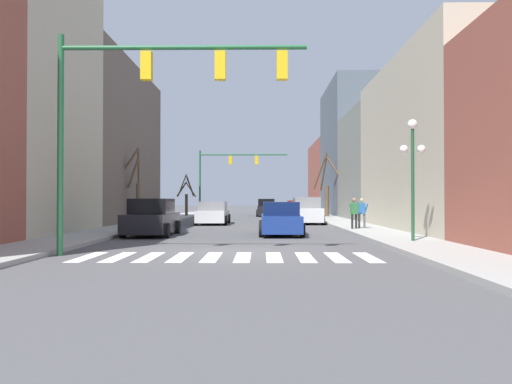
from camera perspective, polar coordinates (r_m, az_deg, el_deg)
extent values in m
plane|color=#4C4C4F|center=(15.65, -3.02, -6.97)|extent=(240.00, 240.00, 0.00)
cube|color=#9E9E99|center=(17.32, -25.23, -6.05)|extent=(2.54, 90.00, 0.15)
cube|color=#9E9E99|center=(16.56, 20.27, -6.32)|extent=(2.54, 90.00, 0.15)
cube|color=#BCB299|center=(26.27, -26.46, 9.95)|extent=(6.00, 8.94, 13.10)
cube|color=#66564C|center=(37.42, -17.81, 5.15)|extent=(6.00, 15.72, 11.10)
cube|color=#BCB299|center=(28.26, 21.00, 5.00)|extent=(6.00, 15.51, 9.04)
cube|color=gray|center=(40.60, 14.61, 2.88)|extent=(6.00, 10.41, 8.57)
cube|color=#515B66|center=(52.15, 11.49, 4.63)|extent=(6.00, 12.91, 13.26)
cube|color=#934C3D|center=(65.84, 9.18, 1.63)|extent=(6.00, 15.22, 8.99)
cube|color=white|center=(15.34, -18.70, -7.04)|extent=(0.45, 2.60, 0.01)
cube|color=white|center=(15.07, -15.44, -7.17)|extent=(0.45, 2.60, 0.01)
cube|color=white|center=(14.84, -12.08, -7.28)|extent=(0.45, 2.60, 0.01)
cube|color=white|center=(14.67, -8.62, -7.36)|extent=(0.45, 2.60, 0.01)
cube|color=white|center=(14.56, -5.09, -7.42)|extent=(0.45, 2.60, 0.01)
cube|color=white|center=(14.50, -1.52, -7.45)|extent=(0.45, 2.60, 0.01)
cube|color=white|center=(14.49, 2.07, -7.45)|extent=(0.45, 2.60, 0.01)
cube|color=white|center=(14.54, 5.65, -7.43)|extent=(0.45, 2.60, 0.01)
cube|color=white|center=(14.65, 9.19, -7.37)|extent=(0.45, 2.60, 0.01)
cube|color=white|center=(14.81, 12.66, -7.29)|extent=(0.45, 2.60, 0.01)
cylinder|color=#236038|center=(15.99, -21.46, 5.05)|extent=(0.18, 0.18, 6.59)
cylinder|color=#236038|center=(15.59, -8.29, 16.02)|extent=(7.33, 0.14, 0.14)
cube|color=yellow|center=(15.64, -12.40, 13.88)|extent=(0.32, 0.28, 0.84)
cube|color=yellow|center=(15.32, -4.09, 14.18)|extent=(0.32, 0.28, 0.84)
cube|color=yellow|center=(15.28, 2.99, 14.22)|extent=(0.32, 0.28, 0.84)
cylinder|color=#236038|center=(48.85, -6.43, 0.97)|extent=(0.18, 0.18, 6.43)
cylinder|color=#236038|center=(48.68, -1.43, 4.29)|extent=(8.51, 0.14, 0.14)
cube|color=yellow|center=(48.70, -2.93, 3.64)|extent=(0.32, 0.28, 0.84)
cube|color=yellow|center=(48.60, 0.08, 3.65)|extent=(0.32, 0.28, 0.84)
cylinder|color=#1E4C2D|center=(19.23, 17.48, 0.79)|extent=(0.12, 0.12, 4.11)
sphere|color=white|center=(19.42, 17.45, 7.39)|extent=(0.36, 0.36, 0.36)
sphere|color=white|center=(19.22, 16.55, 4.71)|extent=(0.31, 0.31, 0.31)
sphere|color=white|center=(19.41, 18.37, 4.67)|extent=(0.31, 0.31, 0.31)
cube|color=silver|center=(34.36, 5.77, -2.57)|extent=(1.86, 4.85, 0.91)
cube|color=slate|center=(34.35, 5.77, -1.20)|extent=(1.71, 2.52, 0.74)
cylinder|color=black|center=(35.80, 4.04, -3.00)|extent=(0.22, 0.64, 0.64)
cylinder|color=black|center=(35.96, 7.06, -2.99)|extent=(0.22, 0.64, 0.64)
cylinder|color=black|center=(32.80, 4.35, -3.20)|extent=(0.22, 0.64, 0.64)
cylinder|color=black|center=(32.98, 7.65, -3.18)|extent=(0.22, 0.64, 0.64)
cube|color=navy|center=(23.47, 2.82, -3.57)|extent=(1.77, 4.73, 0.75)
cube|color=#0E1C46|center=(23.45, 2.82, -1.90)|extent=(1.63, 2.46, 0.62)
cylinder|color=black|center=(24.93, 0.61, -3.95)|extent=(0.22, 0.64, 0.64)
cylinder|color=black|center=(24.99, 4.77, -3.94)|extent=(0.22, 0.64, 0.64)
cylinder|color=black|center=(22.00, 0.61, -4.36)|extent=(0.22, 0.64, 0.64)
cylinder|color=black|center=(22.08, 5.32, -4.35)|extent=(0.22, 0.64, 0.64)
cube|color=red|center=(43.29, 4.72, -2.31)|extent=(1.83, 4.17, 0.77)
cube|color=maroon|center=(43.28, 4.72, -1.39)|extent=(1.69, 2.17, 0.63)
cylinder|color=black|center=(44.53, 3.40, -2.58)|extent=(0.22, 0.64, 0.64)
cylinder|color=black|center=(44.66, 5.80, -2.57)|extent=(0.22, 0.64, 0.64)
cylinder|color=black|center=(41.95, 3.57, -2.68)|extent=(0.22, 0.64, 0.64)
cylinder|color=black|center=(42.09, 6.12, -2.68)|extent=(0.22, 0.64, 0.64)
cube|color=silver|center=(33.63, -4.94, -2.75)|extent=(1.87, 4.87, 0.74)
cube|color=slate|center=(33.61, -4.93, -1.60)|extent=(1.72, 2.53, 0.61)
cylinder|color=black|center=(32.05, -3.50, -3.26)|extent=(0.22, 0.64, 0.64)
cylinder|color=black|center=(32.24, -6.89, -3.24)|extent=(0.22, 0.64, 0.64)
cylinder|color=black|center=(35.06, -3.14, -3.05)|extent=(0.22, 0.64, 0.64)
cylinder|color=black|center=(35.24, -6.25, -3.03)|extent=(0.22, 0.64, 0.64)
cube|color=black|center=(23.50, -11.82, -3.44)|extent=(1.87, 4.49, 0.84)
cube|color=black|center=(23.48, -11.81, -1.58)|extent=(1.72, 2.34, 0.69)
cylinder|color=black|center=(25.09, -13.27, -3.91)|extent=(0.22, 0.64, 0.64)
cylinder|color=black|center=(24.70, -8.96, -3.97)|extent=(0.22, 0.64, 0.64)
cylinder|color=black|center=(22.40, -14.98, -4.27)|extent=(0.22, 0.64, 0.64)
cylinder|color=black|center=(21.96, -10.17, -4.36)|extent=(0.22, 0.64, 0.64)
cube|color=black|center=(49.16, 1.18, -2.09)|extent=(1.72, 4.62, 0.85)
cube|color=black|center=(49.15, 1.17, -1.19)|extent=(1.58, 2.40, 0.69)
cylinder|color=black|center=(50.60, 0.17, -2.37)|extent=(0.22, 0.64, 0.64)
cylinder|color=black|center=(50.62, 2.15, -2.37)|extent=(0.22, 0.64, 0.64)
cylinder|color=black|center=(47.74, 0.14, -2.46)|extent=(0.22, 0.64, 0.64)
cylinder|color=black|center=(47.76, 2.24, -2.46)|extent=(0.22, 0.64, 0.64)
cylinder|color=#4C4C51|center=(27.00, 12.29, -3.26)|extent=(0.11, 0.11, 0.75)
cylinder|color=#4C4C51|center=(26.99, 11.71, -3.26)|extent=(0.11, 0.11, 0.75)
cube|color=#235693|center=(26.98, 12.00, -1.84)|extent=(0.39, 0.26, 0.59)
sphere|color=tan|center=(26.97, 11.99, -0.92)|extent=(0.21, 0.21, 0.21)
cylinder|color=#235693|center=(26.99, 12.44, -1.92)|extent=(0.27, 0.12, 0.57)
cylinder|color=#235693|center=(26.97, 11.55, -1.93)|extent=(0.27, 0.12, 0.57)
cylinder|color=black|center=(26.24, 10.94, -3.32)|extent=(0.11, 0.11, 0.75)
cylinder|color=black|center=(26.43, 11.37, -3.31)|extent=(0.11, 0.11, 0.75)
cube|color=#337542|center=(26.32, 11.15, -1.85)|extent=(0.42, 0.37, 0.59)
sphere|color=#8C664C|center=(26.31, 11.15, -0.90)|extent=(0.21, 0.21, 0.21)
cylinder|color=#337542|center=(26.17, 10.81, -1.94)|extent=(0.26, 0.21, 0.57)
cylinder|color=#337542|center=(26.46, 11.49, -1.93)|extent=(0.26, 0.21, 0.57)
cylinder|color=#473828|center=(47.10, -7.96, -1.46)|extent=(0.27, 0.27, 2.01)
cylinder|color=#473828|center=(47.79, -7.53, 0.65)|extent=(0.55, 1.55, 1.94)
cylinder|color=#473828|center=(47.03, -8.43, 0.78)|extent=(0.84, 0.40, 2.09)
cylinder|color=#473828|center=(47.41, -7.41, 0.21)|extent=(0.86, 0.87, 1.33)
cylinder|color=#473828|center=(47.08, -8.48, 0.32)|extent=(0.98, 0.34, 1.44)
cylinder|color=#473828|center=(47.75, -7.52, 0.63)|extent=(0.57, 1.48, 1.66)
cylinder|color=brown|center=(32.92, -13.30, -1.26)|extent=(0.29, 0.29, 2.54)
cylinder|color=brown|center=(33.47, -13.27, 2.73)|extent=(0.34, 1.08, 2.47)
cylinder|color=brown|center=(33.24, -14.58, 2.86)|extent=(1.71, 0.28, 2.36)
cylinder|color=brown|center=(33.25, -13.84, 2.11)|extent=(0.91, 0.57, 1.95)
cylinder|color=brown|center=(45.17, 8.10, -1.03)|extent=(0.37, 0.37, 2.73)
cylinder|color=brown|center=(45.78, 7.74, 2.20)|extent=(0.58, 1.32, 3.23)
cylinder|color=brown|center=(44.84, 9.17, 2.36)|extent=(1.71, 1.24, 2.76)
cylinder|color=brown|center=(45.65, 7.34, 2.40)|extent=(1.21, 1.13, 3.34)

